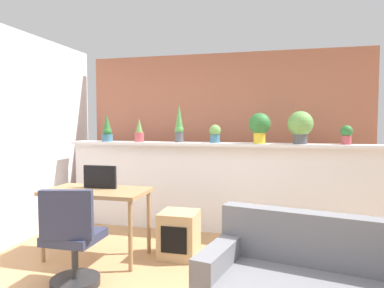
{
  "coord_description": "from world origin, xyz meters",
  "views": [
    {
      "loc": [
        0.8,
        -2.62,
        1.47
      ],
      "look_at": [
        -0.14,
        1.18,
        1.23
      ],
      "focal_mm": 32.77,
      "sensor_mm": 36.0,
      "label": 1
    }
  ],
  "objects_px": {
    "office_chair": "(72,246)",
    "side_cube_shelf": "(179,234)",
    "potted_plant_1": "(139,132)",
    "tv_monitor": "(100,177)",
    "potted_plant_0": "(107,130)",
    "potted_plant_2": "(179,125)",
    "potted_plant_5": "(300,125)",
    "desk": "(97,197)",
    "potted_plant_4": "(260,126)",
    "potted_plant_6": "(346,134)",
    "potted_plant_3": "(215,133)"
  },
  "relations": [
    {
      "from": "potted_plant_0",
      "to": "potted_plant_5",
      "type": "distance_m",
      "value": 2.64
    },
    {
      "from": "potted_plant_1",
      "to": "potted_plant_6",
      "type": "distance_m",
      "value": 2.7
    },
    {
      "from": "tv_monitor",
      "to": "office_chair",
      "type": "xyz_separation_m",
      "value": [
        0.16,
        -0.79,
        -0.49
      ]
    },
    {
      "from": "potted_plant_3",
      "to": "desk",
      "type": "height_order",
      "value": "potted_plant_3"
    },
    {
      "from": "office_chair",
      "to": "potted_plant_4",
      "type": "bearing_deg",
      "value": 50.92
    },
    {
      "from": "potted_plant_3",
      "to": "potted_plant_0",
      "type": "bearing_deg",
      "value": -178.02
    },
    {
      "from": "potted_plant_5",
      "to": "tv_monitor",
      "type": "bearing_deg",
      "value": -152.85
    },
    {
      "from": "potted_plant_0",
      "to": "potted_plant_2",
      "type": "distance_m",
      "value": 1.05
    },
    {
      "from": "potted_plant_3",
      "to": "potted_plant_5",
      "type": "distance_m",
      "value": 1.09
    },
    {
      "from": "desk",
      "to": "tv_monitor",
      "type": "bearing_deg",
      "value": 91.81
    },
    {
      "from": "potted_plant_5",
      "to": "desk",
      "type": "xyz_separation_m",
      "value": [
        -2.17,
        -1.19,
        -0.77
      ]
    },
    {
      "from": "potted_plant_4",
      "to": "potted_plant_0",
      "type": "bearing_deg",
      "value": -179.96
    },
    {
      "from": "potted_plant_4",
      "to": "potted_plant_1",
      "type": "bearing_deg",
      "value": 178.41
    },
    {
      "from": "potted_plant_2",
      "to": "tv_monitor",
      "type": "height_order",
      "value": "potted_plant_2"
    },
    {
      "from": "potted_plant_4",
      "to": "desk",
      "type": "bearing_deg",
      "value": -145.3
    },
    {
      "from": "potted_plant_2",
      "to": "potted_plant_5",
      "type": "distance_m",
      "value": 1.59
    },
    {
      "from": "potted_plant_1",
      "to": "tv_monitor",
      "type": "relative_size",
      "value": 0.84
    },
    {
      "from": "potted_plant_3",
      "to": "potted_plant_5",
      "type": "xyz_separation_m",
      "value": [
        1.09,
        -0.01,
        0.1
      ]
    },
    {
      "from": "potted_plant_1",
      "to": "potted_plant_5",
      "type": "height_order",
      "value": "potted_plant_5"
    },
    {
      "from": "potted_plant_2",
      "to": "potted_plant_4",
      "type": "bearing_deg",
      "value": -3.58
    },
    {
      "from": "potted_plant_1",
      "to": "potted_plant_3",
      "type": "distance_m",
      "value": 1.08
    },
    {
      "from": "potted_plant_4",
      "to": "potted_plant_6",
      "type": "height_order",
      "value": "potted_plant_4"
    },
    {
      "from": "potted_plant_1",
      "to": "potted_plant_4",
      "type": "xyz_separation_m",
      "value": [
        1.66,
        -0.05,
        0.09
      ]
    },
    {
      "from": "potted_plant_4",
      "to": "office_chair",
      "type": "distance_m",
      "value": 2.62
    },
    {
      "from": "potted_plant_0",
      "to": "potted_plant_2",
      "type": "xyz_separation_m",
      "value": [
        1.05,
        0.07,
        0.08
      ]
    },
    {
      "from": "potted_plant_0",
      "to": "office_chair",
      "type": "distance_m",
      "value": 2.19
    },
    {
      "from": "potted_plant_3",
      "to": "potted_plant_4",
      "type": "xyz_separation_m",
      "value": [
        0.59,
        -0.05,
        0.1
      ]
    },
    {
      "from": "potted_plant_6",
      "to": "desk",
      "type": "bearing_deg",
      "value": -156.06
    },
    {
      "from": "potted_plant_5",
      "to": "potted_plant_1",
      "type": "bearing_deg",
      "value": 179.79
    },
    {
      "from": "potted_plant_0",
      "to": "desk",
      "type": "bearing_deg",
      "value": -67.89
    },
    {
      "from": "side_cube_shelf",
      "to": "potted_plant_5",
      "type": "bearing_deg",
      "value": 36.37
    },
    {
      "from": "potted_plant_1",
      "to": "tv_monitor",
      "type": "xyz_separation_m",
      "value": [
        -0.0,
        -1.12,
        -0.47
      ]
    },
    {
      "from": "potted_plant_0",
      "to": "potted_plant_6",
      "type": "xyz_separation_m",
      "value": [
        3.18,
        0.05,
        -0.03
      ]
    },
    {
      "from": "potted_plant_1",
      "to": "potted_plant_5",
      "type": "bearing_deg",
      "value": -0.21
    },
    {
      "from": "side_cube_shelf",
      "to": "office_chair",
      "type": "bearing_deg",
      "value": -126.96
    },
    {
      "from": "potted_plant_2",
      "to": "potted_plant_3",
      "type": "relative_size",
      "value": 2.14
    },
    {
      "from": "potted_plant_6",
      "to": "potted_plant_0",
      "type": "bearing_deg",
      "value": -179.11
    },
    {
      "from": "potted_plant_0",
      "to": "potted_plant_2",
      "type": "relative_size",
      "value": 0.74
    },
    {
      "from": "tv_monitor",
      "to": "office_chair",
      "type": "height_order",
      "value": "tv_monitor"
    },
    {
      "from": "potted_plant_6",
      "to": "desk",
      "type": "distance_m",
      "value": 3.04
    },
    {
      "from": "potted_plant_5",
      "to": "side_cube_shelf",
      "type": "xyz_separation_m",
      "value": [
        -1.31,
        -0.96,
        -1.19
      ]
    },
    {
      "from": "potted_plant_4",
      "to": "desk",
      "type": "height_order",
      "value": "potted_plant_4"
    },
    {
      "from": "potted_plant_1",
      "to": "potted_plant_6",
      "type": "height_order",
      "value": "potted_plant_1"
    },
    {
      "from": "potted_plant_4",
      "to": "office_chair",
      "type": "relative_size",
      "value": 0.43
    },
    {
      "from": "potted_plant_2",
      "to": "potted_plant_4",
      "type": "xyz_separation_m",
      "value": [
        1.09,
        -0.07,
        -0.01
      ]
    },
    {
      "from": "potted_plant_3",
      "to": "side_cube_shelf",
      "type": "height_order",
      "value": "potted_plant_3"
    },
    {
      "from": "office_chair",
      "to": "side_cube_shelf",
      "type": "height_order",
      "value": "office_chair"
    },
    {
      "from": "potted_plant_5",
      "to": "office_chair",
      "type": "xyz_separation_m",
      "value": [
        -2.01,
        -1.9,
        -1.05
      ]
    },
    {
      "from": "potted_plant_5",
      "to": "potted_plant_2",
      "type": "bearing_deg",
      "value": 178.92
    },
    {
      "from": "desk",
      "to": "office_chair",
      "type": "relative_size",
      "value": 1.21
    }
  ]
}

